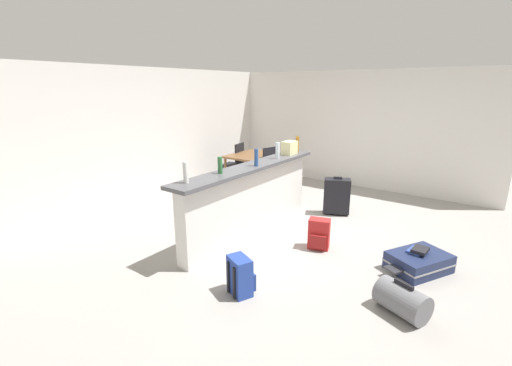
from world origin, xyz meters
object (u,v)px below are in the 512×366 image
object	(u,v)px
suitcase_upright_black	(337,196)
dining_chair_far_side	(236,161)
book_stack	(419,250)
dining_chair_near_partition	(273,168)
grocery_bag	(289,148)
bottle_green	(220,165)
bottle_white	(186,172)
duffel_bag_grey	(402,300)
backpack_red	(319,234)
bottle_clear	(278,151)
suitcase_flat_navy	(419,262)
bottle_blue	(256,157)
dining_table	(252,159)
backpack_blue	(240,276)
bottle_amber	(297,144)

from	to	relation	value
suitcase_upright_black	dining_chair_far_side	bearing A→B (deg)	78.68
book_stack	dining_chair_far_side	bearing A→B (deg)	67.44
book_stack	dining_chair_near_partition	bearing A→B (deg)	61.54
grocery_bag	bottle_green	bearing A→B (deg)	178.13
bottle_white	duffel_bag_grey	distance (m)	2.67
suitcase_upright_black	backpack_red	bearing A→B (deg)	-166.00
bottle_clear	backpack_red	world-z (taller)	bottle_clear
dining_chair_far_side	suitcase_upright_black	xyz separation A→B (m)	(-0.53, -2.67, -0.19)
bottle_white	suitcase_flat_navy	bearing A→B (deg)	-58.20
bottle_blue	book_stack	distance (m)	2.41
dining_table	dining_chair_far_side	xyz separation A→B (m)	(0.05, 0.49, -0.13)
grocery_bag	dining_table	distance (m)	1.80
grocery_bag	dining_chair_far_side	bearing A→B (deg)	63.67
bottle_green	bottle_blue	size ratio (longest dim) A/B	0.88
backpack_blue	book_stack	xyz separation A→B (m)	(1.65, -1.43, 0.05)
bottle_blue	book_stack	xyz separation A→B (m)	(0.26, -2.21, -0.92)
bottle_green	bottle_amber	world-z (taller)	bottle_amber
grocery_bag	dining_chair_far_side	distance (m)	2.28
suitcase_upright_black	book_stack	distance (m)	2.00
dining_chair_near_partition	dining_chair_far_side	world-z (taller)	same
bottle_clear	backpack_blue	world-z (taller)	bottle_clear
dining_chair_far_side	suitcase_flat_navy	world-z (taller)	dining_chair_far_side
backpack_red	dining_table	bearing A→B (deg)	53.24
duffel_bag_grey	backpack_blue	size ratio (longest dim) A/B	1.33
dining_table	suitcase_flat_navy	distance (m)	4.19
bottle_blue	dining_table	world-z (taller)	bottle_blue
dining_table	dining_chair_far_side	size ratio (longest dim) A/B	1.18
duffel_bag_grey	bottle_amber	bearing A→B (deg)	48.96
bottle_green	dining_table	distance (m)	3.01
bottle_green	backpack_red	world-z (taller)	bottle_green
dining_chair_far_side	backpack_blue	distance (m)	4.44
dining_table	duffel_bag_grey	size ratio (longest dim) A/B	1.97
bottle_clear	bottle_blue	bearing A→B (deg)	-176.05
dining_chair_near_partition	book_stack	size ratio (longest dim) A/B	3.64
bottle_blue	bottle_amber	world-z (taller)	bottle_amber
grocery_bag	dining_chair_far_side	size ratio (longest dim) A/B	0.28
duffel_bag_grey	suitcase_upright_black	xyz separation A→B (m)	(2.24, 1.64, 0.18)
backpack_blue	backpack_red	bearing A→B (deg)	-7.66
bottle_white	bottle_blue	bearing A→B (deg)	-6.62
grocery_bag	suitcase_upright_black	bearing A→B (deg)	-58.64
bottle_amber	grocery_bag	world-z (taller)	bottle_amber
bottle_green	suitcase_upright_black	bearing A→B (deg)	-19.85
grocery_bag	dining_table	world-z (taller)	grocery_bag
bottle_green	dining_table	bearing A→B (deg)	28.33
backpack_red	duffel_bag_grey	world-z (taller)	backpack_red
bottle_white	duffel_bag_grey	xyz separation A→B (m)	(0.48, -2.42, -1.02)
dining_chair_far_side	suitcase_upright_black	distance (m)	2.73
bottle_white	backpack_red	size ratio (longest dim) A/B	0.61
bottle_amber	book_stack	xyz separation A→B (m)	(-1.02, -2.26, -0.94)
backpack_red	suitcase_upright_black	bearing A→B (deg)	14.00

